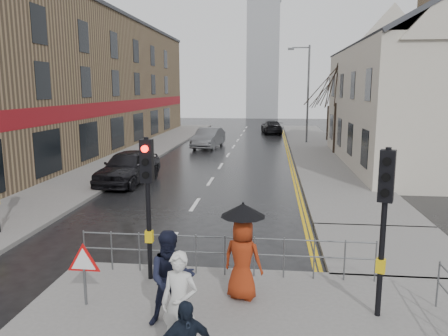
% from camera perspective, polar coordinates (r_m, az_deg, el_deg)
% --- Properties ---
extents(ground, '(120.00, 120.00, 0.00)m').
position_cam_1_polar(ground, '(10.87, -10.88, -15.02)').
color(ground, black).
rests_on(ground, ground).
extents(left_pavement, '(4.00, 44.00, 0.14)m').
position_cam_1_polar(left_pavement, '(34.04, -10.10, 2.48)').
color(left_pavement, '#605E5B').
rests_on(left_pavement, ground).
extents(right_pavement, '(4.00, 40.00, 0.14)m').
position_cam_1_polar(right_pavement, '(34.84, 11.90, 2.60)').
color(right_pavement, '#605E5B').
rests_on(right_pavement, ground).
extents(pavement_bridge_right, '(4.00, 4.20, 0.14)m').
position_cam_1_polar(pavement_bridge_right, '(13.63, 20.96, -9.88)').
color(pavement_bridge_right, '#605E5B').
rests_on(pavement_bridge_right, ground).
extents(building_left_terrace, '(8.00, 42.00, 10.00)m').
position_cam_1_polar(building_left_terrace, '(34.78, -19.72, 10.36)').
color(building_left_terrace, '#7F6549').
rests_on(building_left_terrace, ground).
extents(building_right_cream, '(9.00, 16.40, 10.10)m').
position_cam_1_polar(building_right_cream, '(28.81, 24.75, 9.71)').
color(building_right_cream, beige).
rests_on(building_right_cream, ground).
extents(church_tower, '(5.00, 5.00, 18.00)m').
position_cam_1_polar(church_tower, '(71.52, 5.12, 13.79)').
color(church_tower, gray).
rests_on(church_tower, ground).
extents(traffic_signal_near_left, '(0.28, 0.27, 3.40)m').
position_cam_1_polar(traffic_signal_near_left, '(10.20, -9.96, -2.06)').
color(traffic_signal_near_left, black).
rests_on(traffic_signal_near_left, near_pavement).
extents(traffic_signal_near_right, '(0.34, 0.33, 3.40)m').
position_cam_1_polar(traffic_signal_near_right, '(8.91, 20.27, -4.35)').
color(traffic_signal_near_right, black).
rests_on(traffic_signal_near_right, near_pavement).
extents(guard_railing_front, '(7.14, 0.04, 1.00)m').
position_cam_1_polar(guard_railing_front, '(10.70, 0.11, -10.23)').
color(guard_railing_front, '#595B5E').
rests_on(guard_railing_front, near_pavement).
extents(warning_sign, '(0.80, 0.07, 1.35)m').
position_cam_1_polar(warning_sign, '(9.69, -17.86, -11.86)').
color(warning_sign, '#595B5E').
rests_on(warning_sign, near_pavement).
extents(street_lamp, '(1.83, 0.25, 8.00)m').
position_cam_1_polar(street_lamp, '(37.47, 10.66, 10.28)').
color(street_lamp, '#595B5E').
rests_on(street_lamp, right_pavement).
extents(tree_near, '(2.40, 2.40, 6.58)m').
position_cam_1_polar(tree_near, '(31.69, 14.60, 10.93)').
color(tree_near, black).
rests_on(tree_near, right_pavement).
extents(tree_far, '(2.40, 2.40, 5.64)m').
position_cam_1_polar(tree_far, '(39.68, 13.61, 9.75)').
color(tree_far, black).
rests_on(tree_far, right_pavement).
extents(pedestrian_a, '(0.73, 0.56, 1.80)m').
position_cam_1_polar(pedestrian_a, '(7.76, -5.82, -17.19)').
color(pedestrian_a, beige).
rests_on(pedestrian_a, near_pavement).
extents(pedestrian_b, '(1.06, 0.92, 1.86)m').
position_cam_1_polar(pedestrian_b, '(8.61, -6.89, -14.10)').
color(pedestrian_b, black).
rests_on(pedestrian_b, near_pavement).
extents(pedestrian_with_umbrella, '(1.00, 0.96, 2.11)m').
position_cam_1_polar(pedestrian_with_umbrella, '(9.45, 2.46, -10.39)').
color(pedestrian_with_umbrella, maroon).
rests_on(pedestrian_with_umbrella, near_pavement).
extents(car_parked, '(2.41, 5.01, 1.65)m').
position_cam_1_polar(car_parked, '(21.99, -12.42, 0.15)').
color(car_parked, black).
rests_on(car_parked, ground).
extents(car_mid, '(2.25, 4.92, 1.56)m').
position_cam_1_polar(car_mid, '(34.66, -2.06, 3.96)').
color(car_mid, '#505256').
rests_on(car_mid, ground).
extents(car_far, '(2.42, 4.90, 1.37)m').
position_cam_1_polar(car_far, '(45.99, 6.24, 5.35)').
color(car_far, black).
rests_on(car_far, ground).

